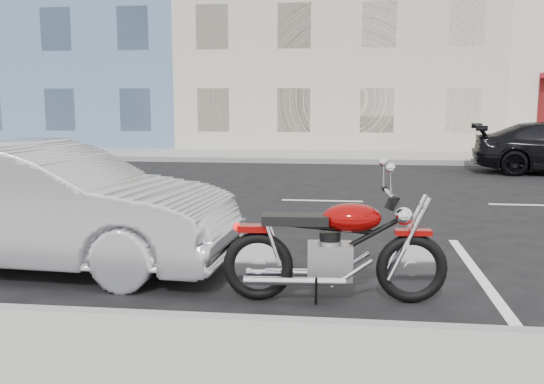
# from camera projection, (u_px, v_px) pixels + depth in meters

# --- Properties ---
(ground) EXTENTS (120.00, 120.00, 0.00)m
(ground) POSITION_uv_depth(u_px,v_px,m) (425.00, 203.00, 11.78)
(ground) COLOR black
(ground) RESTS_ON ground
(sidewalk_far) EXTENTS (80.00, 3.40, 0.15)m
(sidewalk_far) POSITION_uv_depth(u_px,v_px,m) (246.00, 155.00, 20.92)
(sidewalk_far) COLOR gray
(sidewalk_far) RESTS_ON ground
(curb_far) EXTENTS (80.00, 0.12, 0.16)m
(curb_far) POSITION_uv_depth(u_px,v_px,m) (237.00, 160.00, 19.25)
(curb_far) COLOR gray
(curb_far) RESTS_ON ground
(bldg_blue) EXTENTS (12.00, 12.00, 13.00)m
(bldg_blue) POSITION_uv_depth(u_px,v_px,m) (84.00, 3.00, 28.50)
(bldg_blue) COLOR slate
(bldg_blue) RESTS_ON ground
(bldg_cream) EXTENTS (12.00, 12.00, 11.50)m
(bldg_cream) POSITION_uv_depth(u_px,v_px,m) (339.00, 15.00, 27.14)
(bldg_cream) COLOR #BAB39A
(bldg_cream) RESTS_ON ground
(motorcycle) EXTENTS (2.22, 0.73, 1.11)m
(motorcycle) POSITION_uv_depth(u_px,v_px,m) (415.00, 253.00, 5.94)
(motorcycle) COLOR black
(motorcycle) RESTS_ON ground
(sedan_silver) EXTENTS (4.67, 1.88, 1.51)m
(sedan_silver) POSITION_uv_depth(u_px,v_px,m) (43.00, 206.00, 7.14)
(sedan_silver) COLOR #9A9BA1
(sedan_silver) RESTS_ON ground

